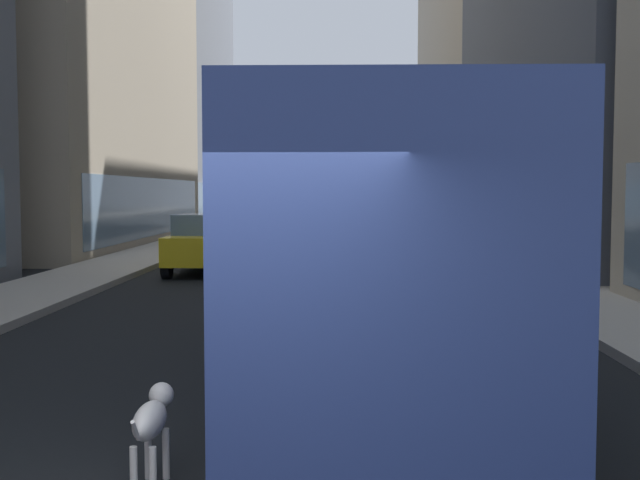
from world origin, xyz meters
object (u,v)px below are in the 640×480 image
(dalmatian_dog, at_px, (152,420))
(transit_bus, at_px, (367,225))
(car_yellow_taxi, at_px, (210,242))
(car_grey_wagon, at_px, (238,231))

(dalmatian_dog, bearing_deg, transit_bus, 70.01)
(transit_bus, xyz_separation_m, car_yellow_taxi, (-4.00, 10.53, -0.95))
(car_grey_wagon, bearing_deg, car_yellow_taxi, -90.00)
(transit_bus, xyz_separation_m, car_grey_wagon, (-4.00, 16.45, -0.95))
(transit_bus, relative_size, car_yellow_taxi, 2.45)
(car_yellow_taxi, xyz_separation_m, car_grey_wagon, (0.00, 5.93, -0.00))
(car_yellow_taxi, bearing_deg, car_grey_wagon, 90.00)
(transit_bus, height_order, dalmatian_dog, transit_bus)
(car_yellow_taxi, bearing_deg, dalmatian_dog, -81.99)
(car_grey_wagon, xyz_separation_m, dalmatian_dog, (2.18, -21.45, -0.31))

